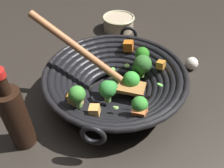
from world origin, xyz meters
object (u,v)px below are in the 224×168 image
at_px(prep_bowl, 118,23).
at_px(soy_sauce_bottle, 16,117).
at_px(garlic_bulb, 192,63).
at_px(wok, 115,80).

bearing_deg(prep_bowl, soy_sauce_bottle, -67.96).
bearing_deg(prep_bowl, garlic_bulb, -2.97).
height_order(wok, soy_sauce_bottle, wok).
bearing_deg(prep_bowl, wok, -47.17).
xyz_separation_m(wok, prep_bowl, (-0.25, 0.27, -0.03)).
xyz_separation_m(soy_sauce_bottle, garlic_bulb, (0.12, 0.50, -0.06)).
relative_size(wok, prep_bowl, 3.03).
distance_m(prep_bowl, garlic_bulb, 0.33).
bearing_deg(garlic_bulb, soy_sauce_bottle, -103.54).
distance_m(wok, prep_bowl, 0.37).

